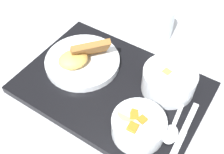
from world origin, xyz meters
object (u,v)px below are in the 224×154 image
(bowl_soup, at_px, (169,80))
(spoon, at_px, (174,125))
(plate_main, at_px, (82,59))
(knife, at_px, (186,127))
(glass_water, at_px, (160,25))
(bowl_salad, at_px, (138,125))

(bowl_soup, bearing_deg, spoon, 128.65)
(spoon, bearing_deg, plate_main, -104.82)
(knife, bearing_deg, bowl_soup, -136.28)
(plate_main, relative_size, spoon, 1.23)
(spoon, height_order, glass_water, glass_water)
(bowl_soup, height_order, spoon, bowl_soup)
(plate_main, bearing_deg, knife, 179.58)
(bowl_salad, bearing_deg, bowl_soup, -85.18)
(bowl_salad, xyz_separation_m, knife, (-0.08, -0.07, -0.02))
(bowl_soup, bearing_deg, glass_water, -53.23)
(knife, xyz_separation_m, glass_water, (0.22, -0.24, 0.02))
(knife, distance_m, glass_water, 0.32)
(bowl_salad, xyz_separation_m, plate_main, (0.23, -0.08, -0.01))
(bowl_soup, bearing_deg, plate_main, 17.28)
(bowl_soup, xyz_separation_m, glass_water, (0.13, -0.17, -0.01))
(bowl_salad, relative_size, knife, 0.61)
(spoon, bearing_deg, glass_water, -154.43)
(bowl_salad, relative_size, plate_main, 0.59)
(bowl_soup, distance_m, glass_water, 0.22)
(bowl_salad, relative_size, spoon, 0.73)
(bowl_salad, distance_m, bowl_soup, 0.14)
(bowl_salad, distance_m, glass_water, 0.34)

